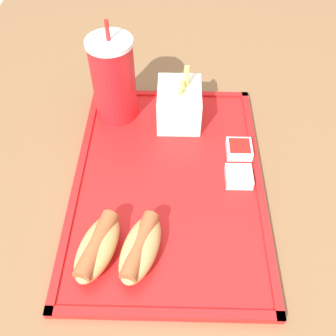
% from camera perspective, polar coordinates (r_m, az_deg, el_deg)
% --- Properties ---
extents(ground_plane, '(8.00, 8.00, 0.00)m').
position_cam_1_polar(ground_plane, '(1.29, 0.45, -21.77)').
color(ground_plane, '#ADA393').
extents(dining_table, '(1.46, 0.94, 0.71)m').
position_cam_1_polar(dining_table, '(0.96, 0.57, -14.98)').
color(dining_table, brown).
rests_on(dining_table, ground_plane).
extents(food_tray, '(0.45, 0.31, 0.01)m').
position_cam_1_polar(food_tray, '(0.65, 0.00, -1.98)').
color(food_tray, red).
rests_on(food_tray, dining_table).
extents(soda_cup, '(0.08, 0.08, 0.19)m').
position_cam_1_polar(soda_cup, '(0.72, -7.92, 12.63)').
color(soda_cup, red).
rests_on(soda_cup, food_tray).
extents(hot_dog_far, '(0.12, 0.08, 0.04)m').
position_cam_1_polar(hot_dog_far, '(0.56, -10.23, -11.20)').
color(hot_dog_far, tan).
rests_on(hot_dog_far, food_tray).
extents(hot_dog_near, '(0.12, 0.08, 0.04)m').
position_cam_1_polar(hot_dog_near, '(0.55, -4.05, -11.48)').
color(hot_dog_near, tan).
rests_on(hot_dog_near, food_tray).
extents(fries_carton, '(0.10, 0.08, 0.10)m').
position_cam_1_polar(fries_carton, '(0.73, 1.62, 9.24)').
color(fries_carton, silver).
rests_on(fries_carton, food_tray).
extents(sauce_cup_mayo, '(0.04, 0.04, 0.02)m').
position_cam_1_polar(sauce_cup_mayo, '(0.65, 10.23, -1.18)').
color(sauce_cup_mayo, silver).
rests_on(sauce_cup_mayo, food_tray).
extents(sauce_cup_ketchup, '(0.04, 0.04, 0.02)m').
position_cam_1_polar(sauce_cup_ketchup, '(0.69, 10.27, 2.76)').
color(sauce_cup_ketchup, silver).
rests_on(sauce_cup_ketchup, food_tray).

